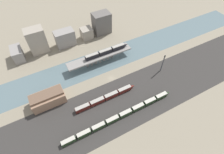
# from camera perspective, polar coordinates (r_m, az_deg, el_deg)

# --- Properties ---
(ground_plane) EXTENTS (400.00, 400.00, 0.00)m
(ground_plane) POSITION_cam_1_polar(r_m,az_deg,el_deg) (141.54, -0.27, -0.38)
(ground_plane) COLOR gray
(railbed_yard) EXTENTS (280.00, 42.00, 0.01)m
(railbed_yard) POSITION_cam_1_polar(r_m,az_deg,el_deg) (129.54, 4.71, -7.64)
(railbed_yard) COLOR #33302D
(railbed_yard) RESTS_ON ground
(river_water) EXTENTS (320.00, 27.12, 0.01)m
(river_water) POSITION_cam_1_polar(r_m,az_deg,el_deg) (154.43, -3.93, 4.98)
(river_water) COLOR slate
(river_water) RESTS_ON ground
(bridge) EXTENTS (57.36, 8.91, 7.46)m
(bridge) POSITION_cam_1_polar(r_m,az_deg,el_deg) (150.28, -4.05, 6.58)
(bridge) COLOR gray
(bridge) RESTS_ON ground
(train_on_bridge) EXTENTS (40.48, 3.01, 3.98)m
(train_on_bridge) POSITION_cam_1_polar(r_m,az_deg,el_deg) (150.01, -1.71, 8.40)
(train_on_bridge) COLOR black
(train_on_bridge) RESTS_ON bridge
(train_yard_near) EXTENTS (83.57, 2.88, 3.60)m
(train_yard_near) POSITION_cam_1_polar(r_m,az_deg,el_deg) (121.12, 2.78, -12.54)
(train_yard_near) COLOR #23381E
(train_yard_near) RESTS_ON ground
(train_yard_mid) EXTENTS (48.50, 2.99, 3.88)m
(train_yard_mid) POSITION_cam_1_polar(r_m,az_deg,el_deg) (128.21, -2.00, -6.77)
(train_yard_mid) COLOR #5B1E19
(train_yard_mid) RESTS_ON ground
(warehouse_building) EXTENTS (23.33, 12.11, 9.96)m
(warehouse_building) POSITION_cam_1_polar(r_m,az_deg,el_deg) (132.51, -20.23, -6.57)
(warehouse_building) COLOR #937056
(warehouse_building) RESTS_ON ground
(signal_tower) EXTENTS (1.00, 0.87, 17.01)m
(signal_tower) POSITION_cam_1_polar(r_m,az_deg,el_deg) (146.69, 16.20, 4.30)
(signal_tower) COLOR #4C4C51
(signal_tower) RESTS_ON ground
(city_block_far_left) EXTENTS (8.81, 15.83, 10.75)m
(city_block_far_left) POSITION_cam_1_polar(r_m,az_deg,el_deg) (174.25, -28.44, 6.67)
(city_block_far_left) COLOR gray
(city_block_far_left) RESTS_ON ground
(city_block_left) EXTENTS (15.68, 11.23, 23.58)m
(city_block_left) POSITION_cam_1_polar(r_m,az_deg,el_deg) (170.18, -23.28, 10.81)
(city_block_left) COLOR gray
(city_block_left) RESTS_ON ground
(city_block_center) EXTENTS (17.87, 10.25, 15.40)m
(city_block_center) POSITION_cam_1_polar(r_m,az_deg,el_deg) (172.02, -15.08, 12.12)
(city_block_center) COLOR gray
(city_block_center) RESTS_ON ground
(city_block_right) EXTENTS (10.67, 9.89, 10.69)m
(city_block_right) POSITION_cam_1_polar(r_m,az_deg,el_deg) (178.15, -8.27, 13.93)
(city_block_right) COLOR gray
(city_block_right) RESTS_ON ground
(city_block_far_right) EXTENTS (16.94, 11.98, 21.08)m
(city_block_far_right) POSITION_cam_1_polar(r_m,az_deg,el_deg) (181.61, -3.41, 17.15)
(city_block_far_right) COLOR #605B56
(city_block_far_right) RESTS_ON ground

